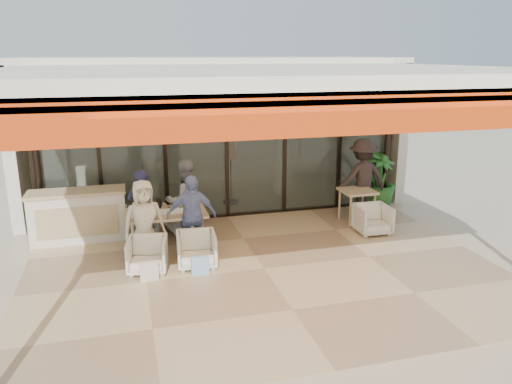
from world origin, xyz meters
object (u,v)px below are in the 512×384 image
(chair_far_left, at_px, (142,219))
(diner_navy, at_px, (142,207))
(chair_near_right, at_px, (196,248))
(side_table, at_px, (357,195))
(chair_near_left, at_px, (147,253))
(diner_cream, at_px, (144,221))
(host_counter, at_px, (79,216))
(dining_table, at_px, (165,215))
(potted_palm, at_px, (379,179))
(diner_grey, at_px, (185,200))
(diner_periwinkle, at_px, (191,216))
(chair_far_right, at_px, (183,216))
(side_chair, at_px, (373,218))
(standing_woman, at_px, (362,178))

(chair_far_left, height_order, diner_navy, diner_navy)
(chair_near_right, xyz_separation_m, side_table, (3.77, 1.45, 0.30))
(diner_navy, bearing_deg, chair_near_left, 69.52)
(diner_cream, bearing_deg, host_counter, 122.32)
(diner_navy, bearing_deg, dining_table, 112.42)
(side_table, relative_size, potted_palm, 0.53)
(diner_grey, relative_size, diner_periwinkle, 1.07)
(chair_far_right, bearing_deg, chair_near_right, 74.83)
(chair_near_right, height_order, side_table, side_table)
(chair_far_left, relative_size, side_chair, 0.98)
(diner_cream, bearing_deg, potted_palm, 8.36)
(side_chair, distance_m, potted_palm, 1.96)
(host_counter, distance_m, side_table, 5.83)
(diner_navy, bearing_deg, diner_cream, 69.52)
(diner_grey, height_order, side_table, diner_grey)
(diner_navy, relative_size, potted_palm, 1.07)
(chair_near_left, height_order, diner_periwinkle, diner_periwinkle)
(dining_table, bearing_deg, potted_palm, 14.79)
(host_counter, height_order, standing_woman, standing_woman)
(diner_navy, distance_m, diner_periwinkle, 1.23)
(chair_far_right, relative_size, diner_grey, 0.41)
(chair_far_left, relative_size, diner_grey, 0.41)
(dining_table, xyz_separation_m, side_chair, (4.20, -0.26, -0.35))
(chair_far_right, xyz_separation_m, side_chair, (3.77, -1.20, 0.01))
(diner_cream, bearing_deg, chair_near_left, -99.70)
(chair_far_left, distance_m, standing_woman, 4.94)
(standing_woman, distance_m, potted_palm, 0.90)
(chair_near_right, xyz_separation_m, diner_cream, (-0.84, 0.50, 0.41))
(dining_table, relative_size, standing_woman, 0.84)
(diner_cream, bearing_deg, diner_periwinkle, -9.70)
(chair_near_left, bearing_deg, diner_cream, 99.43)
(diner_navy, bearing_deg, side_table, 160.08)
(chair_near_right, bearing_deg, diner_navy, 125.20)
(diner_grey, bearing_deg, diner_navy, -15.01)
(chair_far_right, distance_m, diner_grey, 0.70)
(chair_far_right, height_order, potted_palm, potted_palm)
(diner_cream, bearing_deg, side_chair, -7.27)
(chair_near_left, xyz_separation_m, diner_navy, (0.00, 1.40, 0.41))
(diner_periwinkle, bearing_deg, side_table, 15.60)
(chair_far_left, xyz_separation_m, potted_palm, (5.62, 0.43, 0.37))
(diner_periwinkle, xyz_separation_m, standing_woman, (4.06, 1.33, 0.13))
(dining_table, relative_size, diner_grey, 0.92)
(chair_near_left, distance_m, diner_grey, 1.70)
(potted_palm, bearing_deg, chair_far_left, -175.59)
(diner_navy, bearing_deg, chair_far_left, -110.48)
(potted_palm, bearing_deg, side_chair, -121.82)
(chair_far_right, height_order, diner_periwinkle, diner_periwinkle)
(side_table, bearing_deg, chair_near_left, -162.58)
(chair_near_left, relative_size, side_table, 0.90)
(host_counter, bearing_deg, standing_woman, -0.13)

